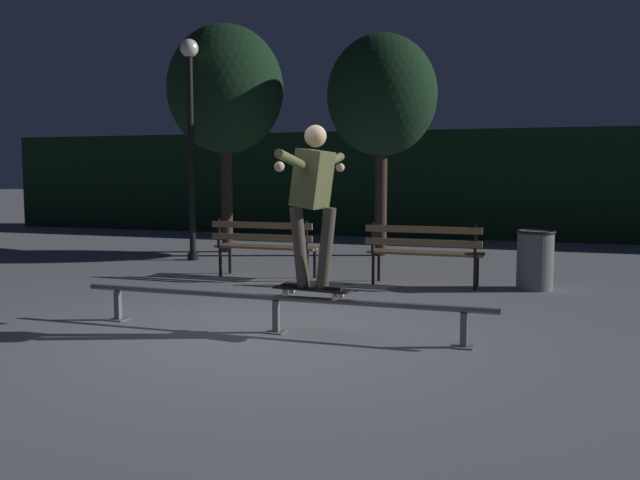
{
  "coord_description": "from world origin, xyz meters",
  "views": [
    {
      "loc": [
        2.49,
        -6.03,
        1.58
      ],
      "look_at": [
        0.19,
        0.91,
        0.85
      ],
      "focal_mm": 38.3,
      "sensor_mm": 36.0,
      "label": 1
    }
  ],
  "objects_px": {
    "grind_rail": "(276,303)",
    "park_bench_leftmost": "(265,242)",
    "lamp_post_left": "(191,121)",
    "park_bench_left_center": "(424,248)",
    "tree_behind_benches": "(382,96)",
    "trash_can": "(535,259)",
    "skateboard": "(313,289)",
    "tree_far_left": "(225,90)",
    "skateboarder": "(313,192)"
  },
  "relations": [
    {
      "from": "grind_rail",
      "to": "park_bench_leftmost",
      "type": "xyz_separation_m",
      "value": [
        -1.47,
        3.19,
        0.24
      ]
    },
    {
      "from": "grind_rail",
      "to": "lamp_post_left",
      "type": "distance_m",
      "value": 6.29
    },
    {
      "from": "park_bench_left_center",
      "to": "tree_behind_benches",
      "type": "bearing_deg",
      "value": 112.97
    },
    {
      "from": "lamp_post_left",
      "to": "trash_can",
      "type": "distance_m",
      "value": 6.39
    },
    {
      "from": "skateboard",
      "to": "tree_far_left",
      "type": "height_order",
      "value": "tree_far_left"
    },
    {
      "from": "park_bench_leftmost",
      "to": "tree_behind_benches",
      "type": "xyz_separation_m",
      "value": [
        1.0,
        3.26,
        2.45
      ]
    },
    {
      "from": "lamp_post_left",
      "to": "grind_rail",
      "type": "bearing_deg",
      "value": -53.27
    },
    {
      "from": "skateboard",
      "to": "trash_can",
      "type": "height_order",
      "value": "trash_can"
    },
    {
      "from": "tree_behind_benches",
      "to": "grind_rail",
      "type": "bearing_deg",
      "value": -85.85
    },
    {
      "from": "skateboard",
      "to": "tree_far_left",
      "type": "bearing_deg",
      "value": 122.57
    },
    {
      "from": "skateboard",
      "to": "tree_behind_benches",
      "type": "height_order",
      "value": "tree_behind_benches"
    },
    {
      "from": "skateboarder",
      "to": "lamp_post_left",
      "type": "relative_size",
      "value": 0.4
    },
    {
      "from": "skateboarder",
      "to": "tree_behind_benches",
      "type": "distance_m",
      "value": 6.7
    },
    {
      "from": "tree_far_left",
      "to": "skateboarder",
      "type": "bearing_deg",
      "value": -57.41
    },
    {
      "from": "grind_rail",
      "to": "park_bench_left_center",
      "type": "xyz_separation_m",
      "value": [
        0.92,
        3.19,
        0.24
      ]
    },
    {
      "from": "park_bench_left_center",
      "to": "tree_far_left",
      "type": "xyz_separation_m",
      "value": [
        -4.41,
        2.88,
        2.63
      ]
    },
    {
      "from": "park_bench_leftmost",
      "to": "tree_far_left",
      "type": "height_order",
      "value": "tree_far_left"
    },
    {
      "from": "skateboard",
      "to": "trash_can",
      "type": "distance_m",
      "value": 3.96
    },
    {
      "from": "park_bench_leftmost",
      "to": "tree_far_left",
      "type": "relative_size",
      "value": 0.36
    },
    {
      "from": "park_bench_leftmost",
      "to": "lamp_post_left",
      "type": "bearing_deg",
      "value": 143.27
    },
    {
      "from": "park_bench_leftmost",
      "to": "trash_can",
      "type": "xyz_separation_m",
      "value": [
        3.85,
        0.23,
        -0.12
      ]
    },
    {
      "from": "tree_far_left",
      "to": "tree_behind_benches",
      "type": "bearing_deg",
      "value": 7.24
    },
    {
      "from": "park_bench_leftmost",
      "to": "tree_behind_benches",
      "type": "relative_size",
      "value": 0.39
    },
    {
      "from": "tree_far_left",
      "to": "skateboard",
      "type": "bearing_deg",
      "value": -57.43
    },
    {
      "from": "skateboarder",
      "to": "tree_far_left",
      "type": "relative_size",
      "value": 0.35
    },
    {
      "from": "skateboard",
      "to": "park_bench_leftmost",
      "type": "distance_m",
      "value": 3.69
    },
    {
      "from": "skateboard",
      "to": "park_bench_left_center",
      "type": "relative_size",
      "value": 0.5
    },
    {
      "from": "tree_behind_benches",
      "to": "park_bench_leftmost",
      "type": "bearing_deg",
      "value": -107.05
    },
    {
      "from": "park_bench_left_center",
      "to": "lamp_post_left",
      "type": "relative_size",
      "value": 0.41
    },
    {
      "from": "park_bench_left_center",
      "to": "trash_can",
      "type": "xyz_separation_m",
      "value": [
        1.46,
        0.23,
        -0.12
      ]
    },
    {
      "from": "lamp_post_left",
      "to": "park_bench_leftmost",
      "type": "bearing_deg",
      "value": -36.73
    },
    {
      "from": "lamp_post_left",
      "to": "trash_can",
      "type": "height_order",
      "value": "lamp_post_left"
    },
    {
      "from": "lamp_post_left",
      "to": "trash_can",
      "type": "xyz_separation_m",
      "value": [
        5.9,
        -1.3,
        -2.07
      ]
    },
    {
      "from": "skateboard",
      "to": "tree_far_left",
      "type": "xyz_separation_m",
      "value": [
        -3.88,
        6.07,
        2.71
      ]
    },
    {
      "from": "lamp_post_left",
      "to": "skateboard",
      "type": "bearing_deg",
      "value": -50.4
    },
    {
      "from": "tree_far_left",
      "to": "park_bench_leftmost",
      "type": "bearing_deg",
      "value": -54.87
    },
    {
      "from": "skateboard",
      "to": "lamp_post_left",
      "type": "bearing_deg",
      "value": 129.6
    },
    {
      "from": "skateboard",
      "to": "park_bench_left_center",
      "type": "xyz_separation_m",
      "value": [
        0.53,
        3.19,
        0.08
      ]
    },
    {
      "from": "grind_rail",
      "to": "tree_behind_benches",
      "type": "distance_m",
      "value": 7.01
    },
    {
      "from": "park_bench_leftmost",
      "to": "skateboarder",
      "type": "bearing_deg",
      "value": -59.83
    },
    {
      "from": "park_bench_left_center",
      "to": "skateboarder",
      "type": "bearing_deg",
      "value": -99.44
    },
    {
      "from": "tree_behind_benches",
      "to": "tree_far_left",
      "type": "distance_m",
      "value": 3.06
    },
    {
      "from": "park_bench_left_center",
      "to": "lamp_post_left",
      "type": "distance_m",
      "value": 5.08
    },
    {
      "from": "park_bench_left_center",
      "to": "tree_behind_benches",
      "type": "relative_size",
      "value": 0.39
    },
    {
      "from": "trash_can",
      "to": "park_bench_leftmost",
      "type": "bearing_deg",
      "value": -176.54
    },
    {
      "from": "tree_behind_benches",
      "to": "trash_can",
      "type": "height_order",
      "value": "tree_behind_benches"
    },
    {
      "from": "park_bench_leftmost",
      "to": "tree_far_left",
      "type": "distance_m",
      "value": 4.4
    },
    {
      "from": "park_bench_left_center",
      "to": "trash_can",
      "type": "distance_m",
      "value": 1.49
    },
    {
      "from": "grind_rail",
      "to": "skateboard",
      "type": "xyz_separation_m",
      "value": [
        0.38,
        0.0,
        0.16
      ]
    },
    {
      "from": "skateboard",
      "to": "tree_behind_benches",
      "type": "distance_m",
      "value": 6.98
    }
  ]
}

